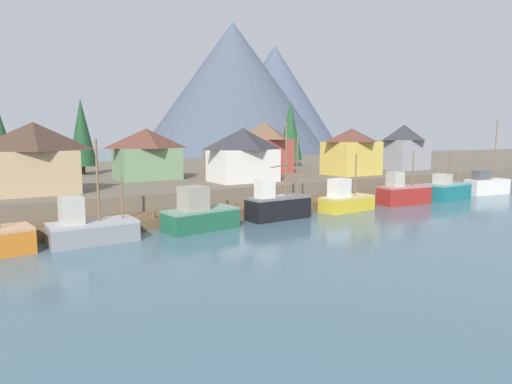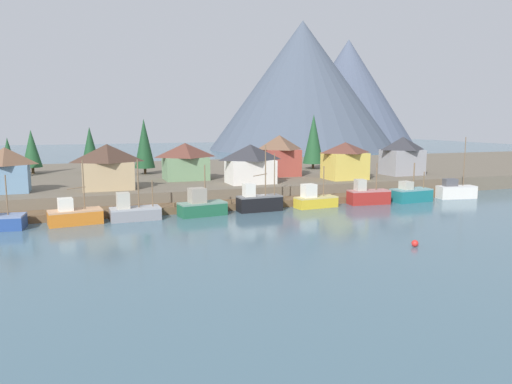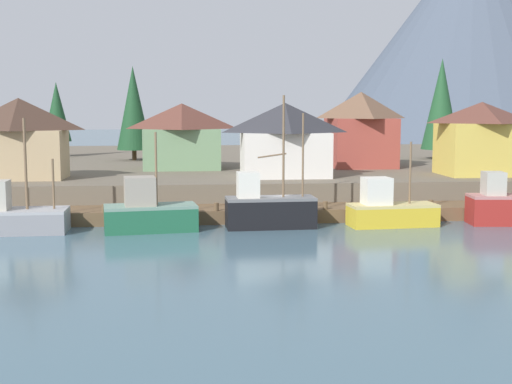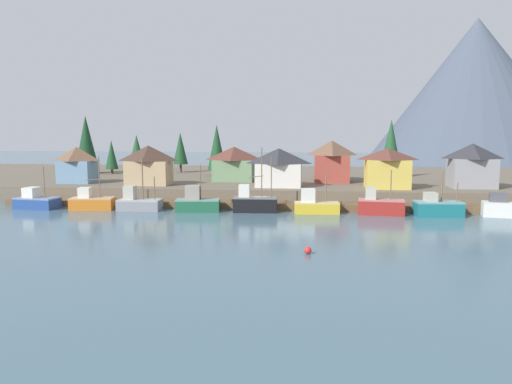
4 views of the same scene
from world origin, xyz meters
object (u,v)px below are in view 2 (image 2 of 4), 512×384
object	(u,v)px
fishing_boat_teal	(411,194)
conifer_near_left	(313,139)
house_tan	(108,166)
channel_buoy	(415,243)
fishing_boat_red	(368,196)
house_white	(250,163)
house_green	(185,161)
fishing_boat_white	(456,191)
fishing_boat_orange	(74,215)
fishing_boat_green	(201,206)
fishing_boat_yellow	(315,200)
conifer_back_right	(8,155)
house_yellow	(345,160)
conifer_back_left	(144,143)
conifer_near_right	(32,149)
fishing_boat_grey	(134,211)
fishing_boat_black	(258,202)
house_red	(279,155)
house_grey	(402,155)
conifer_mid_left	(90,145)
house_blue	(6,170)

from	to	relation	value
fishing_boat_teal	conifer_near_left	size ratio (longest dim) A/B	0.56
house_tan	channel_buoy	xyz separation A→B (m)	(27.62, -35.21, -5.60)
fishing_boat_red	channel_buoy	size ratio (longest dim) A/B	9.24
house_white	house_green	bearing A→B (deg)	135.63
house_tan	fishing_boat_white	bearing A→B (deg)	-12.12
fishing_boat_orange	fishing_boat_green	bearing A→B (deg)	-7.52
fishing_boat_yellow	conifer_back_right	xyz separation A→B (m)	(-44.03, 32.86, 5.45)
fishing_boat_green	house_yellow	world-z (taller)	house_yellow
conifer_near_left	conifer_back_left	size ratio (longest dim) A/B	1.09
fishing_boat_orange	fishing_boat_red	bearing A→B (deg)	-7.26
fishing_boat_orange	channel_buoy	xyz separation A→B (m)	(32.39, -23.29, -0.75)
conifer_near_left	conifer_near_right	distance (m)	56.18
fishing_boat_white	fishing_boat_green	bearing A→B (deg)	-170.42
house_white	channel_buoy	size ratio (longest dim) A/B	11.10
house_tan	conifer_near_right	distance (m)	30.39
fishing_boat_grey	conifer_back_right	distance (m)	38.09
house_yellow	conifer_back_left	xyz separation A→B (m)	(-31.87, 20.11, 2.58)
fishing_boat_orange	conifer_back_left	size ratio (longest dim) A/B	0.75
fishing_boat_orange	fishing_boat_grey	size ratio (longest dim) A/B	1.02
fishing_boat_orange	fishing_boat_teal	world-z (taller)	fishing_boat_orange
fishing_boat_grey	house_green	xyz separation A→B (m)	(11.00, 20.16, 4.65)
fishing_boat_black	house_red	bearing A→B (deg)	57.97
house_tan	channel_buoy	distance (m)	45.10
conifer_near_left	channel_buoy	size ratio (longest dim) A/B	16.45
fishing_boat_yellow	fishing_boat_teal	distance (m)	16.70
conifer_near_left	house_red	bearing A→B (deg)	-141.03
fishing_boat_white	house_red	world-z (taller)	fishing_boat_white
house_green	conifer_near_left	size ratio (longest dim) A/B	0.67
house_yellow	channel_buoy	xyz separation A→B (m)	(-12.11, -34.94, -5.43)
fishing_boat_grey	house_grey	bearing A→B (deg)	13.67
fishing_boat_white	house_red	xyz separation A→B (m)	(-22.78, 20.67, 5.11)
fishing_boat_grey	fishing_boat_green	world-z (taller)	fishing_boat_grey
fishing_boat_green	conifer_back_right	world-z (taller)	conifer_back_right
conifer_near_right	fishing_boat_white	bearing A→B (deg)	-30.61
fishing_boat_black	conifer_mid_left	distance (m)	44.04
conifer_near_right	house_grey	bearing A→B (deg)	-21.14
fishing_boat_orange	house_blue	size ratio (longest dim) A/B	1.23
house_tan	house_red	bearing A→B (deg)	16.23
fishing_boat_red	fishing_boat_white	xyz separation A→B (m)	(16.70, -0.08, -0.07)
channel_buoy	house_red	bearing A→B (deg)	85.37
house_grey	house_tan	xyz separation A→B (m)	(-53.48, -2.21, -0.21)
house_red	house_yellow	size ratio (longest dim) A/B	1.05
fishing_boat_grey	house_tan	xyz separation A→B (m)	(-2.37, 11.66, 4.85)
fishing_boat_black	fishing_boat_grey	bearing A→B (deg)	178.73
fishing_boat_orange	house_red	distance (m)	41.98
house_white	house_yellow	bearing A→B (deg)	-0.22
fishing_boat_orange	house_green	bearing A→B (deg)	40.57
house_green	conifer_near_right	bearing A→B (deg)	143.35
fishing_boat_red	conifer_back_left	world-z (taller)	conifer_back_left
fishing_boat_green	house_green	world-z (taller)	house_green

